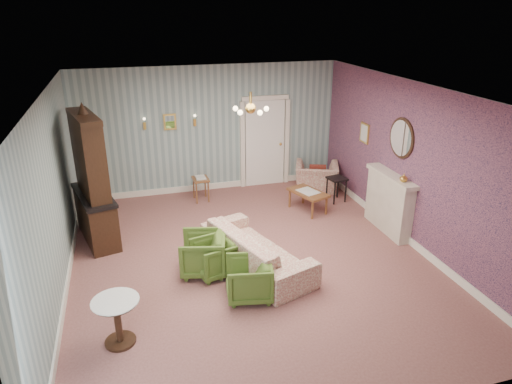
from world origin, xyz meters
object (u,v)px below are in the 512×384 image
object	(u,v)px
olive_chair_b	(215,256)
fireplace	(389,203)
pedestal_table	(118,322)
sofa_chintz	(256,243)
dresser	(91,176)
coffee_table	(308,201)
wingback_chair	(317,172)
side_table_black	(336,190)
olive_chair_a	(249,277)
olive_chair_c	(203,252)

from	to	relation	value
olive_chair_b	fireplace	world-z (taller)	fireplace
fireplace	pedestal_table	size ratio (longest dim) A/B	2.12
sofa_chintz	olive_chair_b	bearing A→B (deg)	74.11
dresser	coffee_table	world-z (taller)	dresser
wingback_chair	side_table_black	xyz separation A→B (m)	(0.14, -0.79, -0.15)
fireplace	olive_chair_a	bearing A→B (deg)	-155.92
olive_chair_a	coffee_table	size ratio (longest dim) A/B	0.78
wingback_chair	pedestal_table	xyz separation A→B (m)	(-4.59, -4.31, -0.10)
olive_chair_c	pedestal_table	xyz separation A→B (m)	(-1.36, -1.42, -0.04)
olive_chair_c	sofa_chintz	size ratio (longest dim) A/B	0.32
olive_chair_b	dresser	size ratio (longest dim) A/B	0.26
fireplace	pedestal_table	bearing A→B (deg)	-159.01
olive_chair_c	coffee_table	size ratio (longest dim) A/B	0.85
olive_chair_b	olive_chair_c	world-z (taller)	olive_chair_c
olive_chair_c	side_table_black	size ratio (longest dim) A/B	1.32
fireplace	side_table_black	distance (m)	1.64
olive_chair_c	pedestal_table	bearing A→B (deg)	-29.74
side_table_black	olive_chair_b	bearing A→B (deg)	-145.34
fireplace	coffee_table	distance (m)	1.75
wingback_chair	fireplace	size ratio (longest dim) A/B	0.70
olive_chair_c	side_table_black	distance (m)	3.97
olive_chair_c	pedestal_table	distance (m)	1.97
sofa_chintz	coffee_table	bearing A→B (deg)	-60.60
olive_chair_b	wingback_chair	world-z (taller)	wingback_chair
coffee_table	wingback_chair	bearing A→B (deg)	58.80
olive_chair_b	coffee_table	size ratio (longest dim) A/B	0.75
olive_chair_b	side_table_black	xyz separation A→B (m)	(3.20, 2.21, -0.05)
olive_chair_a	fireplace	size ratio (longest dim) A/B	0.48
olive_chair_b	pedestal_table	distance (m)	2.02
dresser	olive_chair_c	bearing A→B (deg)	-58.92
olive_chair_c	fireplace	size ratio (longest dim) A/B	0.53
olive_chair_b	sofa_chintz	distance (m)	0.72
dresser	olive_chair_b	bearing A→B (deg)	-57.99
dresser	side_table_black	bearing A→B (deg)	-9.38
olive_chair_a	sofa_chintz	bearing A→B (deg)	167.45
olive_chair_c	coffee_table	world-z (taller)	olive_chair_c
wingback_chair	pedestal_table	size ratio (longest dim) A/B	1.48
olive_chair_a	pedestal_table	size ratio (longest dim) A/B	1.03
pedestal_table	sofa_chintz	bearing A→B (deg)	30.98
sofa_chintz	fireplace	xyz separation A→B (m)	(2.83, 0.60, 0.13)
olive_chair_b	pedestal_table	xyz separation A→B (m)	(-1.53, -1.31, 0.00)
coffee_table	dresser	bearing A→B (deg)	-178.56
sofa_chintz	olive_chair_a	bearing A→B (deg)	138.11
olive_chair_b	wingback_chair	xyz separation A→B (m)	(3.06, 3.00, 0.10)
olive_chair_c	dresser	xyz separation A→B (m)	(-1.70, 1.69, 0.90)
olive_chair_a	sofa_chintz	distance (m)	0.90
dresser	pedestal_table	distance (m)	3.27
coffee_table	olive_chair_b	bearing A→B (deg)	-141.50
olive_chair_a	pedestal_table	xyz separation A→B (m)	(-1.89, -0.52, -0.01)
olive_chair_c	side_table_black	xyz separation A→B (m)	(3.37, 2.10, -0.09)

